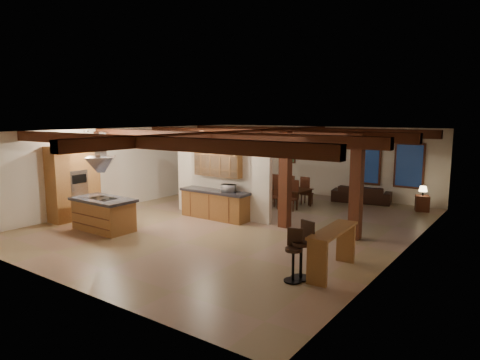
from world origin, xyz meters
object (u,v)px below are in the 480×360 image
object	(u,v)px
kitchen_island	(104,214)
sofa	(362,194)
bar_counter	(333,243)
dining_table	(284,196)

from	to	relation	value
kitchen_island	sofa	xyz separation A→B (m)	(4.75, 8.40, -0.17)
kitchen_island	bar_counter	xyz separation A→B (m)	(6.89, 0.67, 0.17)
sofa	bar_counter	xyz separation A→B (m)	(2.13, -7.73, 0.33)
dining_table	sofa	bearing A→B (deg)	53.08
sofa	bar_counter	bearing A→B (deg)	94.70
sofa	dining_table	bearing A→B (deg)	35.02
kitchen_island	bar_counter	size ratio (longest dim) A/B	1.05
dining_table	bar_counter	bearing A→B (deg)	-44.58
dining_table	kitchen_island	bearing A→B (deg)	-105.36
sofa	bar_counter	world-z (taller)	bar_counter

